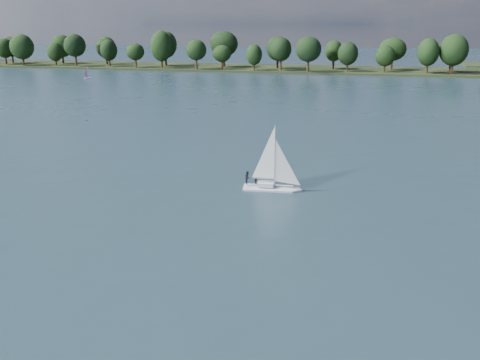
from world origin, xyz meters
name	(u,v)px	position (x,y,z in m)	size (l,w,h in m)	color
ground	(318,112)	(0.00, 100.00, 0.00)	(700.00, 700.00, 0.00)	#233342
far_shore	(349,71)	(0.00, 212.00, 0.00)	(660.00, 40.00, 1.50)	black
sailboat	(269,171)	(1.07, 40.15, 2.29)	(6.38, 2.38, 8.20)	silver
dinghy_pink	(88,75)	(-88.87, 155.98, 1.01)	(2.65, 2.63, 4.29)	silver
treeline	(317,51)	(-13.21, 208.11, 8.08)	(562.96, 74.40, 18.20)	black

